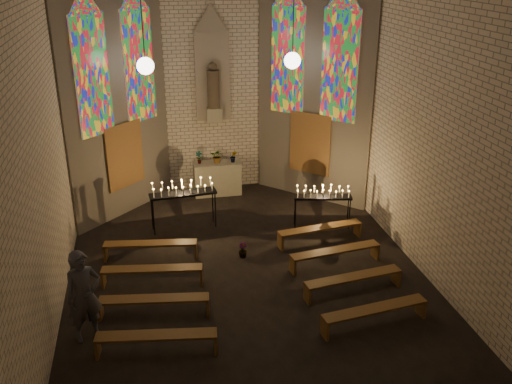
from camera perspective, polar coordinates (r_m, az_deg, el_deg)
The scene contains 18 objects.
floor at distance 12.72m, azimuth -0.45°, elevation -9.66°, with size 12.00×12.00×0.00m, color black.
room at distance 14.38m, azimuth -3.09°, elevation 10.33°, with size 8.22×12.43×7.00m.
altar at distance 17.31m, azimuth -3.89°, elevation 1.39°, with size 1.40×0.60×1.00m, color #ADA78D.
flower_vase_left at distance 17.03m, azimuth -5.72°, elevation 3.46°, with size 0.21×0.14×0.39m, color #4C723F.
flower_vase_center at distance 17.05m, azimuth -3.87°, elevation 3.60°, with size 0.38×0.33×0.42m, color #4C723F.
flower_vase_right at distance 17.08m, azimuth -2.27°, elevation 3.57°, with size 0.20×0.16×0.36m, color #4C723F.
aisle_flower_pot at distance 13.85m, azimuth -1.33°, elevation -5.83°, with size 0.21×0.21×0.37m, color #4C723F.
votive_stand_left at distance 14.97m, azimuth -7.34°, elevation 0.17°, with size 1.78×0.57×1.28m.
votive_stand_right at distance 15.08m, azimuth 6.70°, elevation -0.20°, with size 1.57×0.65×1.12m.
pew_left_0 at distance 13.95m, azimuth -10.51°, elevation -5.28°, with size 2.23×0.62×0.42m.
pew_right_0 at distance 14.55m, azimuth 6.42°, elevation -3.77°, with size 2.23×0.62×0.42m.
pew_left_1 at distance 12.90m, azimuth -10.35°, elevation -7.78°, with size 2.23×0.62×0.42m.
pew_right_1 at distance 13.55m, azimuth 7.93°, elevation -6.00°, with size 2.23×0.62×0.42m.
pew_left_2 at distance 11.88m, azimuth -10.16°, elevation -10.70°, with size 2.23×0.62×0.42m.
pew_right_2 at distance 12.58m, azimuth 9.70°, elevation -8.59°, with size 2.23×0.62×0.42m.
pew_left_3 at distance 10.90m, azimuth -9.93°, elevation -14.17°, with size 2.23×0.62×0.42m.
pew_right_3 at distance 11.66m, azimuth 11.79°, elevation -11.58°, with size 2.23×0.62×0.42m.
visitor at distance 11.27m, azimuth -16.83°, elevation -9.93°, with size 0.68×0.44×1.86m, color #43434C.
Camera 1 is at (-2.02, -10.51, 6.88)m, focal length 40.00 mm.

